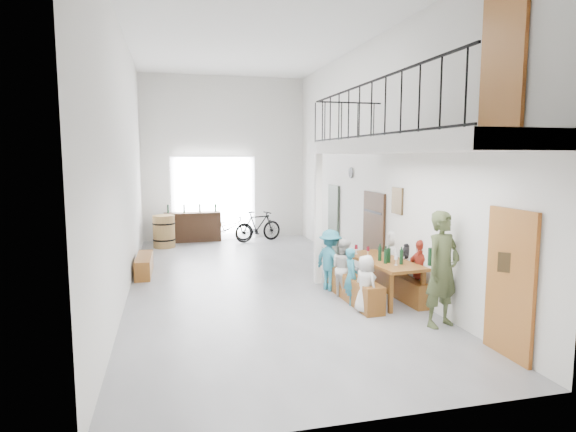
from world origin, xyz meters
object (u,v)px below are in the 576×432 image
object	(u,v)px
oak_barrel	(164,231)
serving_counter	(192,227)
tasting_table	(383,264)
bicycle_near	(228,228)
side_bench	(144,265)
host_standing	(442,269)
bench_inner	(352,287)

from	to	relation	value
oak_barrel	serving_counter	size ratio (longest dim) A/B	0.55
tasting_table	bicycle_near	xyz separation A→B (m)	(-2.17, 7.48, -0.29)
side_bench	oak_barrel	world-z (taller)	oak_barrel
bicycle_near	host_standing	bearing A→B (deg)	-149.13
bench_inner	bicycle_near	size ratio (longest dim) A/B	1.40
bench_inner	host_standing	xyz separation A→B (m)	(0.90, -1.76, 0.71)
tasting_table	bicycle_near	bearing A→B (deg)	100.25
oak_barrel	host_standing	xyz separation A→B (m)	(4.54, -8.34, 0.46)
serving_counter	host_standing	world-z (taller)	host_standing
side_bench	oak_barrel	xyz separation A→B (m)	(0.44, 3.46, 0.28)
host_standing	tasting_table	bearing A→B (deg)	80.86
side_bench	tasting_table	bearing A→B (deg)	-34.26
side_bench	host_standing	distance (m)	7.01
bench_inner	bicycle_near	bearing A→B (deg)	100.14
host_standing	bicycle_near	distance (m)	9.50
tasting_table	bicycle_near	world-z (taller)	bicycle_near
host_standing	side_bench	bearing A→B (deg)	117.04
tasting_table	bench_inner	size ratio (longest dim) A/B	0.93
side_bench	bicycle_near	world-z (taller)	bicycle_near
side_bench	host_standing	xyz separation A→B (m)	(4.98, -4.88, 0.74)
bench_inner	serving_counter	world-z (taller)	serving_counter
host_standing	bicycle_near	world-z (taller)	host_standing
bench_inner	side_bench	world-z (taller)	bench_inner
bench_inner	side_bench	size ratio (longest dim) A/B	1.40
bicycle_near	bench_inner	bearing A→B (deg)	-152.25
tasting_table	side_bench	size ratio (longest dim) A/B	1.29
oak_barrel	host_standing	bearing A→B (deg)	-61.46
tasting_table	bench_inner	distance (m)	0.77
bench_inner	bicycle_near	xyz separation A→B (m)	(-1.56, 7.40, 0.16)
tasting_table	host_standing	size ratio (longest dim) A/B	1.07
bench_inner	bicycle_near	distance (m)	7.57
tasting_table	serving_counter	distance (m)	8.25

